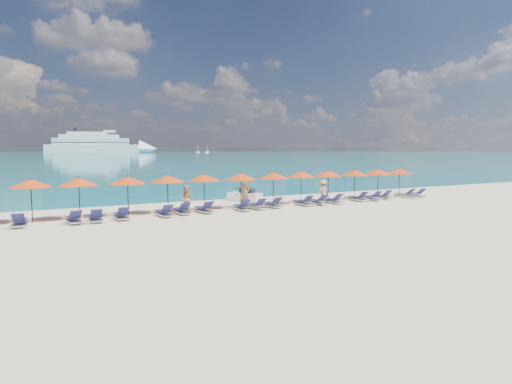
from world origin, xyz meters
TOP-DOWN VIEW (x-y plane):
  - ground at (0.00, 0.00)m, footprint 1400.00×1400.00m
  - sea at (0.00, 660.00)m, footprint 1600.00×1300.00m
  - cruise_ship at (82.04, 574.72)m, footprint 140.14×65.13m
  - sailboat_near at (213.36, 536.40)m, footprint 5.80×1.93m
  - sailboat_far at (209.02, 560.18)m, footprint 5.78×1.93m
  - jetski at (1.90, 8.18)m, footprint 2.07×2.71m
  - beachgoer_a at (0.12, 4.68)m, footprint 0.79×0.60m
  - beachgoer_b at (-3.71, 4.80)m, footprint 0.89×0.74m
  - beachgoer_c at (6.08, 4.41)m, footprint 1.11×0.60m
  - umbrella_1 at (-11.93, 5.23)m, footprint 2.10×2.10m
  - umbrella_2 at (-9.64, 5.23)m, footprint 2.10×2.10m
  - umbrella_3 at (-7.08, 5.17)m, footprint 2.10×2.10m
  - umbrella_4 at (-4.74, 5.28)m, footprint 2.10×2.10m
  - umbrella_5 at (-2.44, 5.25)m, footprint 2.10×2.10m
  - umbrella_6 at (0.02, 5.08)m, footprint 2.10×2.10m
  - umbrella_7 at (2.45, 5.07)m, footprint 2.10×2.10m
  - umbrella_8 at (4.87, 5.31)m, footprint 2.10×2.10m
  - umbrella_9 at (7.27, 5.31)m, footprint 2.10×2.10m
  - umbrella_10 at (9.61, 5.15)m, footprint 2.10×2.10m
  - umbrella_11 at (12.07, 5.23)m, footprint 2.10×2.10m
  - umbrella_12 at (14.34, 5.19)m, footprint 2.10×2.10m
  - lounger_2 at (-12.49, 4.07)m, footprint 0.79×1.75m
  - lounger_3 at (-10.10, 3.81)m, footprint 0.77×1.75m
  - lounger_4 at (-9.05, 3.81)m, footprint 0.70×1.73m
  - lounger_5 at (-7.74, 3.88)m, footprint 0.64×1.71m
  - lounger_6 at (-5.42, 3.77)m, footprint 0.73×1.74m
  - lounger_7 at (-4.29, 4.15)m, footprint 0.69×1.73m
  - lounger_8 at (-2.94, 4.05)m, footprint 0.75×1.74m
  - lounger_9 at (-0.54, 3.84)m, footprint 0.79×1.76m
  - lounger_10 at (0.53, 3.91)m, footprint 0.67×1.72m
  - lounger_11 at (1.79, 4.05)m, footprint 0.65×1.71m
  - lounger_12 at (4.20, 4.00)m, footprint 0.64×1.71m
  - lounger_13 at (5.28, 3.85)m, footprint 0.63×1.70m
  - lounger_14 at (6.61, 3.96)m, footprint 0.77×1.75m
  - lounger_15 at (9.11, 4.13)m, footprint 0.73×1.74m
  - lounger_16 at (10.22, 3.92)m, footprint 0.65×1.71m
  - lounger_17 at (11.47, 4.15)m, footprint 0.62×1.70m
  - lounger_18 at (13.83, 4.10)m, footprint 0.74×1.74m
  - lounger_19 at (14.87, 3.91)m, footprint 0.69×1.72m

SIDE VIEW (x-z plane):
  - ground at x=0.00m, z-range 0.00..0.00m
  - sea at x=0.00m, z-range 0.00..0.01m
  - lounger_2 at x=-12.49m, z-range -0.09..0.56m
  - lounger_3 at x=-10.10m, z-range -0.09..0.56m
  - lounger_4 at x=-9.05m, z-range -0.09..0.56m
  - lounger_5 at x=-7.74m, z-range -0.09..0.56m
  - lounger_6 at x=-5.42m, z-range -0.09..0.56m
  - lounger_7 at x=-4.29m, z-range -0.09..0.56m
  - lounger_8 at x=-2.94m, z-range -0.09..0.56m
  - lounger_9 at x=-0.54m, z-range -0.09..0.56m
  - lounger_10 at x=0.53m, z-range -0.09..0.56m
  - lounger_11 at x=1.79m, z-range -0.09..0.56m
  - lounger_12 at x=4.20m, z-range -0.09..0.56m
  - lounger_13 at x=5.28m, z-range -0.09..0.56m
  - lounger_14 at x=6.61m, z-range -0.09..0.56m
  - lounger_15 at x=9.11m, z-range -0.09..0.56m
  - lounger_16 at x=10.22m, z-range -0.09..0.56m
  - lounger_17 at x=11.47m, z-range -0.09..0.56m
  - lounger_18 at x=13.83m, z-range -0.09..0.56m
  - lounger_19 at x=14.87m, z-range -0.09..0.56m
  - jetski at x=1.90m, z-range -0.08..0.83m
  - beachgoer_b at x=-3.71m, z-range 0.00..1.59m
  - beachgoer_c at x=6.08m, z-range 0.00..1.64m
  - beachgoer_a at x=0.12m, z-range 0.00..1.95m
  - sailboat_far at x=209.02m, z-range -4.21..6.38m
  - sailboat_near at x=213.36m, z-range -4.22..6.41m
  - umbrella_1 at x=-11.93m, z-range 0.88..3.16m
  - umbrella_2 at x=-9.64m, z-range 0.88..3.16m
  - umbrella_3 at x=-7.08m, z-range 0.88..3.16m
  - umbrella_4 at x=-4.74m, z-range 0.88..3.16m
  - umbrella_5 at x=-2.44m, z-range 0.88..3.16m
  - umbrella_6 at x=0.02m, z-range 0.88..3.16m
  - umbrella_7 at x=2.45m, z-range 0.88..3.16m
  - umbrella_8 at x=4.87m, z-range 0.88..3.16m
  - umbrella_9 at x=7.27m, z-range 0.88..3.16m
  - umbrella_10 at x=9.61m, z-range 0.88..3.16m
  - umbrella_11 at x=12.07m, z-range 0.88..3.16m
  - umbrella_12 at x=14.34m, z-range 0.88..3.16m
  - cruise_ship at x=82.04m, z-range -9.36..29.68m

